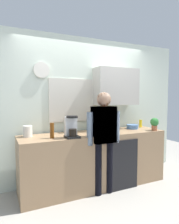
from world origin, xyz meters
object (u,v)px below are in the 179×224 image
Objects in this scene: coffee_maker at (72,128)px; potted_plant at (154,123)px; bottle_clear_soda at (102,125)px; cup_yellow_cup at (103,129)px; mixing_bowl at (132,127)px; cup_white_mug at (105,127)px; bottle_amber_beer at (52,130)px; bottle_olive_oil at (110,125)px; person_guest at (104,134)px; person_at_sink at (104,134)px; dish_soap at (141,123)px; storage_canister at (28,131)px.

coffee_maker is 1.57m from potted_plant.
bottle_clear_soda is 3.29× the size of cup_yellow_cup.
cup_yellow_cup is at bearing 178.07° from mixing_bowl.
mixing_bowl is at bearing -10.44° from cup_white_mug.
cup_yellow_cup is (0.98, 0.22, -0.07)m from bottle_amber_beer.
bottle_olive_oil is 0.38m from person_guest.
person_at_sink is (0.77, -0.19, -0.09)m from bottle_amber_beer.
person_at_sink reaches higher than bottle_clear_soda.
cup_yellow_cup is 0.05× the size of person_at_sink.
cup_white_mug reaches higher than mixing_bowl.
potted_plant is 0.42m from dish_soap.
bottle_amber_beer is at bearing -39.54° from storage_canister.
person_at_sink is (-0.07, -0.19, -0.11)m from bottle_clear_soda.
potted_plant is at bearing -94.07° from dish_soap.
person_guest is (-0.84, -0.39, -0.01)m from mixing_bowl.
person_guest is at bearing -155.36° from mixing_bowl.
potted_plant is at bearing -53.31° from mixing_bowl.
dish_soap is at bearing 18.74° from mixing_bowl.
potted_plant reaches higher than dish_soap.
storage_canister is at bearing 150.66° from coffee_maker.
storage_canister is 1.17m from person_guest.
mixing_bowl is 0.14× the size of person_at_sink.
bottle_clear_soda is at bearing 7.54° from coffee_maker.
person_guest reaches higher than dish_soap.
cup_white_mug is 0.43× the size of mixing_bowl.
bottle_amber_beer is 1.62m from mixing_bowl.
bottle_amber_beer is at bearing -172.91° from mixing_bowl.
bottle_amber_beer is at bearing 176.19° from potted_plant.
bottle_amber_beer is (-0.28, 0.07, -0.03)m from coffee_maker.
cup_yellow_cup is 0.89× the size of cup_white_mug.
cup_yellow_cup is (0.14, 0.22, -0.10)m from bottle_clear_soda.
mixing_bowl is at bearing -161.26° from dish_soap.
cup_yellow_cup is at bearing 12.79° from bottle_amber_beer.
storage_canister is (-1.29, 0.04, 0.04)m from cup_yellow_cup.
cup_white_mug is at bearing 81.37° from bottle_olive_oil.
bottle_olive_oil is 0.25m from cup_white_mug.
potted_plant reaches higher than storage_canister.
person_guest is at bearing 0.00° from person_at_sink.
bottle_amber_beer is at bearing -171.17° from dish_soap.
person_at_sink is at bearing -176.65° from potted_plant.
cup_white_mug is 0.06× the size of person_at_sink.
bottle_olive_oil is (1.03, 0.06, 0.01)m from bottle_amber_beer.
bottle_amber_beer is 0.14× the size of person_guest.
bottle_clear_soda is 1.27× the size of mixing_bowl.
dish_soap reaches higher than cup_white_mug.
mixing_bowl is at bearing 7.09° from bottle_amber_beer.
person_at_sink is (-1.09, -0.06, -0.10)m from potted_plant.
person_at_sink is (0.49, -0.11, -0.12)m from coffee_maker.
coffee_maker is at bearing -154.54° from cup_white_mug.
storage_canister is at bearing 170.02° from potted_plant.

